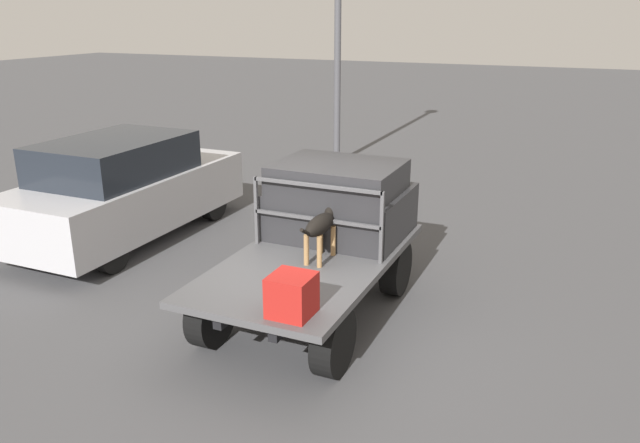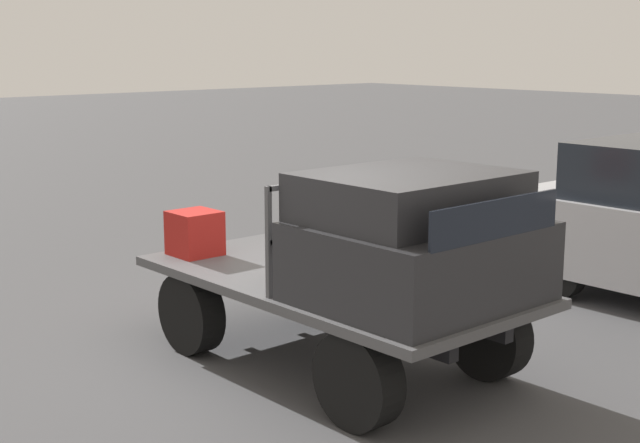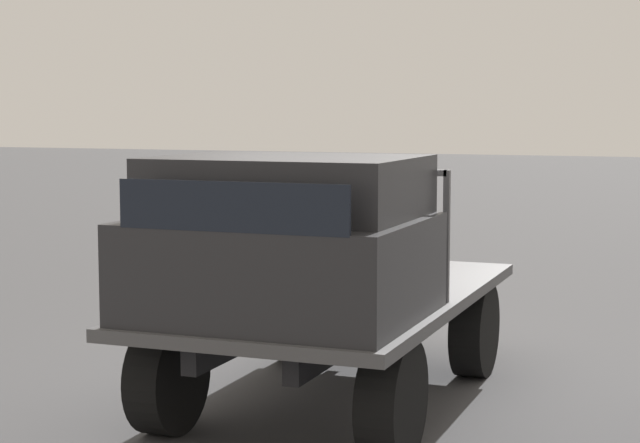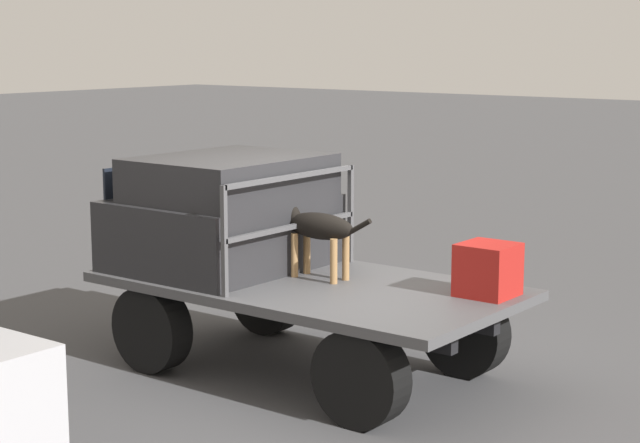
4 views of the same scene
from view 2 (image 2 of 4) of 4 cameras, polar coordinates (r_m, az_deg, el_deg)
The scene contains 6 objects.
ground_plane at distance 7.78m, azimuth 0.89°, elevation -9.10°, with size 80.00×80.00×0.00m, color #474749.
flatbed_truck at distance 7.61m, azimuth 0.90°, elevation -5.14°, with size 3.46×1.81×0.79m.
truck_cab at distance 6.80m, azimuth 6.16°, elevation -1.19°, with size 1.45×1.69×0.97m.
truck_headboard at distance 7.30m, azimuth 1.77°, elevation 0.61°, with size 0.04×1.69×0.87m.
dog at distance 7.34m, azimuth 0.33°, elevation -0.47°, with size 1.02×0.23×0.67m.
cargo_crate at distance 8.32m, azimuth -8.02°, elevation -0.74°, with size 0.41×0.41×0.41m.
Camera 2 is at (5.39, -4.92, 2.71)m, focal length 50.00 mm.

